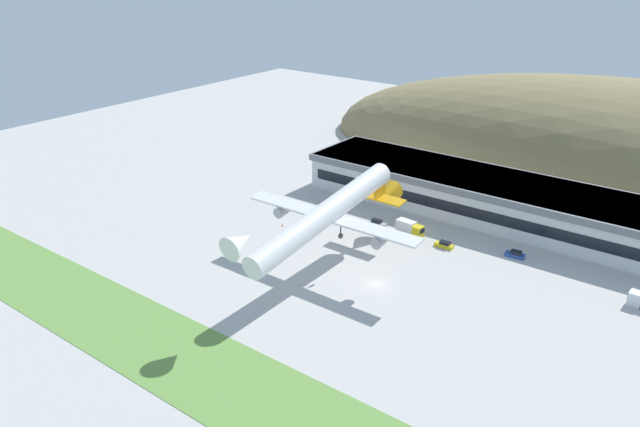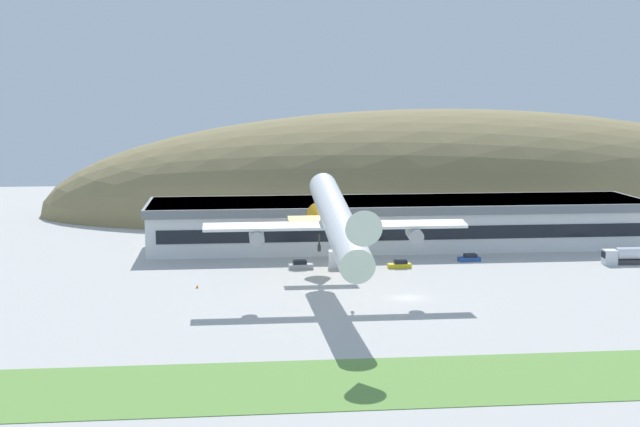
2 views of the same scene
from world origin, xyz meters
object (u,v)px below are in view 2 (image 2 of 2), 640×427
(terminal_building, at_px, (398,220))
(cargo_airplane, at_px, (337,221))
(service_car_1, at_px, (301,265))
(service_car_2, at_px, (469,258))
(service_car_0, at_px, (400,265))
(traffic_cone_0, at_px, (197,286))
(box_truck, at_px, (623,256))
(fuel_truck, at_px, (346,259))

(terminal_building, bearing_deg, cargo_airplane, -111.40)
(service_car_1, distance_m, service_car_2, 33.09)
(service_car_0, bearing_deg, cargo_airplane, -120.83)
(traffic_cone_0, bearing_deg, service_car_0, 19.71)
(box_truck, bearing_deg, fuel_truck, 177.56)
(terminal_building, height_order, service_car_2, terminal_building)
(service_car_0, xyz_separation_m, service_car_1, (-18.29, 0.75, 0.09))
(service_car_2, xyz_separation_m, fuel_truck, (-24.32, -3.57, 0.91))
(cargo_airplane, height_order, fuel_truck, cargo_airplane)
(service_car_0, xyz_separation_m, traffic_cone_0, (-36.64, -13.13, -0.33))
(service_car_1, bearing_deg, traffic_cone_0, -142.90)
(terminal_building, relative_size, box_truck, 13.64)
(service_car_0, distance_m, box_truck, 42.52)
(box_truck, xyz_separation_m, traffic_cone_0, (-79.13, -12.34, -1.25))
(box_truck, height_order, traffic_cone_0, box_truck)
(cargo_airplane, height_order, traffic_cone_0, cargo_airplane)
(service_car_1, relative_size, traffic_cone_0, 7.76)
(cargo_airplane, xyz_separation_m, traffic_cone_0, (-21.93, 11.51, -12.40))
(traffic_cone_0, bearing_deg, cargo_airplane, -27.68)
(service_car_1, bearing_deg, cargo_airplane, -81.97)
(terminal_building, height_order, service_car_0, terminal_building)
(traffic_cone_0, bearing_deg, service_car_2, 19.53)
(service_car_0, height_order, service_car_2, service_car_0)
(terminal_building, xyz_separation_m, service_car_0, (-4.09, -23.31, -4.84))
(fuel_truck, bearing_deg, box_truck, -2.44)
(fuel_truck, height_order, traffic_cone_0, fuel_truck)
(terminal_building, distance_m, service_car_2, 21.61)
(service_car_0, distance_m, service_car_1, 18.30)
(service_car_1, relative_size, service_car_2, 1.04)
(service_car_0, height_order, box_truck, box_truck)
(service_car_1, bearing_deg, fuel_truck, 4.67)
(service_car_0, relative_size, fuel_truck, 0.63)
(terminal_building, xyz_separation_m, cargo_airplane, (-18.79, -47.95, 7.23))
(terminal_building, bearing_deg, fuel_truck, -122.41)
(cargo_airplane, relative_size, service_car_1, 12.18)
(service_car_2, distance_m, box_truck, 28.58)
(cargo_airplane, bearing_deg, terminal_building, 68.60)
(service_car_2, distance_m, traffic_cone_0, 54.29)
(service_car_1, bearing_deg, box_truck, -1.45)
(fuel_truck, bearing_deg, service_car_2, 8.36)
(service_car_0, bearing_deg, terminal_building, 80.05)
(service_car_2, bearing_deg, terminal_building, 119.71)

